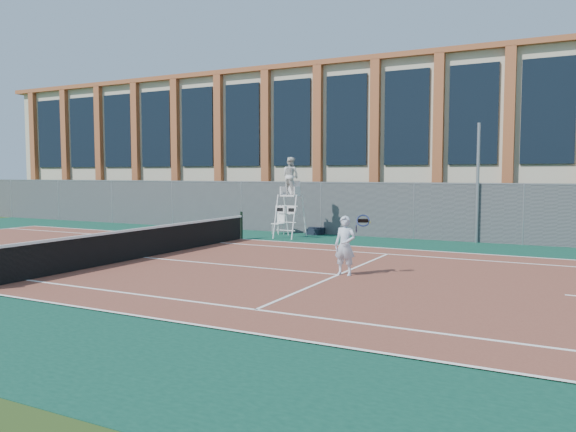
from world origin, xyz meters
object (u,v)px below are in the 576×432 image
at_px(steel_pole, 478,183).
at_px(umpire_chair, 291,178).
at_px(plastic_chair, 280,221).
at_px(tennis_player, 345,245).

distance_m(steel_pole, umpire_chair, 7.16).
relative_size(steel_pole, plastic_chair, 4.83).
height_order(steel_pole, umpire_chair, steel_pole).
height_order(umpire_chair, tennis_player, umpire_chair).
bearing_deg(tennis_player, plastic_chair, 127.70).
bearing_deg(tennis_player, umpire_chair, 126.22).
bearing_deg(tennis_player, steel_pole, 78.03).
xyz_separation_m(steel_pole, umpire_chair, (-6.97, -1.66, 0.17)).
bearing_deg(plastic_chair, umpire_chair, -42.97).
bearing_deg(plastic_chair, tennis_player, -52.30).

